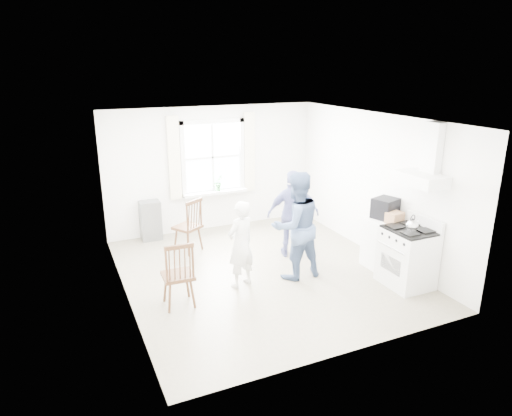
{
  "coord_description": "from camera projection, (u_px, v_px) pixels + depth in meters",
  "views": [
    {
      "loc": [
        -3.02,
        -6.44,
        3.4
      ],
      "look_at": [
        -0.03,
        0.2,
        1.1
      ],
      "focal_mm": 32.0,
      "sensor_mm": 36.0,
      "label": 1
    }
  ],
  "objects": [
    {
      "name": "person_right",
      "position": [
        293.0,
        214.0,
        8.27
      ],
      "size": [
        1.2,
        1.2,
        1.61
      ],
      "primitive_type": "imported",
      "rotation": [
        0.0,
        0.0,
        2.8
      ],
      "color": "navy",
      "rests_on": "ground"
    },
    {
      "name": "range_hood",
      "position": [
        425.0,
        168.0,
        6.87
      ],
      "size": [
        0.45,
        0.76,
        0.94
      ],
      "color": "white",
      "rests_on": "room_shell"
    },
    {
      "name": "person_left",
      "position": [
        241.0,
        244.0,
        7.14
      ],
      "size": [
        0.67,
        0.67,
        1.42
      ],
      "primitive_type": "imported",
      "rotation": [
        0.0,
        0.0,
        3.51
      ],
      "color": "silver",
      "rests_on": "ground"
    },
    {
      "name": "potted_plant",
      "position": [
        219.0,
        182.0,
        9.58
      ],
      "size": [
        0.25,
        0.25,
        0.35
      ],
      "primitive_type": "imported",
      "rotation": [
        0.0,
        0.0,
        0.32
      ],
      "color": "#357838",
      "rests_on": "window_assembly"
    },
    {
      "name": "low_cabinet",
      "position": [
        382.0,
        243.0,
        7.88
      ],
      "size": [
        0.5,
        0.55,
        0.9
      ],
      "primitive_type": "cube",
      "color": "white",
      "rests_on": "ground"
    },
    {
      "name": "windsor_chair_a",
      "position": [
        192.0,
        220.0,
        8.46
      ],
      "size": [
        0.61,
        0.6,
        1.05
      ],
      "color": "#422615",
      "rests_on": "ground"
    },
    {
      "name": "windsor_chair_b",
      "position": [
        179.0,
        269.0,
        6.47
      ],
      "size": [
        0.45,
        0.44,
        1.03
      ],
      "color": "#422615",
      "rests_on": "ground"
    },
    {
      "name": "cardboard_box",
      "position": [
        395.0,
        218.0,
        7.51
      ],
      "size": [
        0.31,
        0.25,
        0.18
      ],
      "primitive_type": "cube",
      "rotation": [
        0.0,
        0.0,
        0.21
      ],
      "color": "#996E4A",
      "rests_on": "low_cabinet"
    },
    {
      "name": "kettle",
      "position": [
        412.0,
        226.0,
        6.97
      ],
      "size": [
        0.19,
        0.19,
        0.27
      ],
      "color": "silver",
      "rests_on": "gas_stove"
    },
    {
      "name": "stereo_stack",
      "position": [
        385.0,
        208.0,
        7.72
      ],
      "size": [
        0.47,
        0.45,
        0.35
      ],
      "color": "black",
      "rests_on": "low_cabinet"
    },
    {
      "name": "shelf_unit",
      "position": [
        151.0,
        220.0,
        9.17
      ],
      "size": [
        0.4,
        0.3,
        0.8
      ],
      "primitive_type": "cube",
      "color": "slate",
      "rests_on": "ground"
    },
    {
      "name": "room_shell",
      "position": [
        263.0,
        199.0,
        7.42
      ],
      "size": [
        4.62,
        5.12,
        2.64
      ],
      "color": "gray",
      "rests_on": "ground"
    },
    {
      "name": "person_mid",
      "position": [
        296.0,
        226.0,
        7.39
      ],
      "size": [
        0.92,
        0.92,
        1.79
      ],
      "primitive_type": "imported",
      "rotation": [
        0.0,
        0.0,
        3.19
      ],
      "color": "#455A81",
      "rests_on": "ground"
    },
    {
      "name": "gas_stove",
      "position": [
        407.0,
        257.0,
        7.24
      ],
      "size": [
        0.68,
        0.76,
        1.12
      ],
      "color": "white",
      "rests_on": "ground"
    },
    {
      "name": "window_assembly",
      "position": [
        213.0,
        162.0,
        9.5
      ],
      "size": [
        1.88,
        0.24,
        1.7
      ],
      "color": "white",
      "rests_on": "room_shell"
    }
  ]
}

